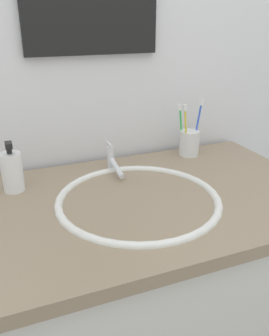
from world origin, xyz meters
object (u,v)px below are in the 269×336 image
(toothbrush_blue, at_px, (198,123))
(toothbrush_yellow, at_px, (186,127))
(toothbrush_green, at_px, (181,126))
(toothbrush_cup, at_px, (189,143))
(soap_dispenser, at_px, (12,171))
(faucet, at_px, (113,162))

(toothbrush_blue, xyz_separation_m, toothbrush_yellow, (-0.06, -0.02, -0.00))
(toothbrush_green, height_order, toothbrush_yellow, toothbrush_yellow)
(toothbrush_cup, xyz_separation_m, toothbrush_blue, (0.03, 0.01, 0.07))
(toothbrush_blue, distance_m, soap_dispenser, 0.69)
(toothbrush_cup, height_order, soap_dispenser, soap_dispenser)
(toothbrush_cup, distance_m, toothbrush_blue, 0.08)
(soap_dispenser, bearing_deg, toothbrush_green, 8.69)
(toothbrush_green, bearing_deg, faucet, -166.56)
(toothbrush_green, distance_m, soap_dispenser, 0.64)
(toothbrush_yellow, height_order, soap_dispenser, toothbrush_yellow)
(faucet, xyz_separation_m, toothbrush_green, (0.30, 0.07, 0.08))
(toothbrush_cup, bearing_deg, soap_dispenser, -173.99)
(toothbrush_yellow, xyz_separation_m, soap_dispenser, (-0.62, -0.06, -0.05))
(toothbrush_blue, xyz_separation_m, soap_dispenser, (-0.69, -0.07, -0.06))
(faucet, height_order, toothbrush_yellow, toothbrush_yellow)
(soap_dispenser, bearing_deg, faucet, 4.28)
(faucet, relative_size, toothbrush_cup, 1.63)
(toothbrush_cup, height_order, toothbrush_yellow, toothbrush_yellow)
(toothbrush_cup, distance_m, soap_dispenser, 0.66)
(faucet, xyz_separation_m, soap_dispenser, (-0.33, -0.02, 0.03))
(toothbrush_cup, height_order, toothbrush_green, toothbrush_green)
(toothbrush_green, height_order, soap_dispenser, toothbrush_green)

